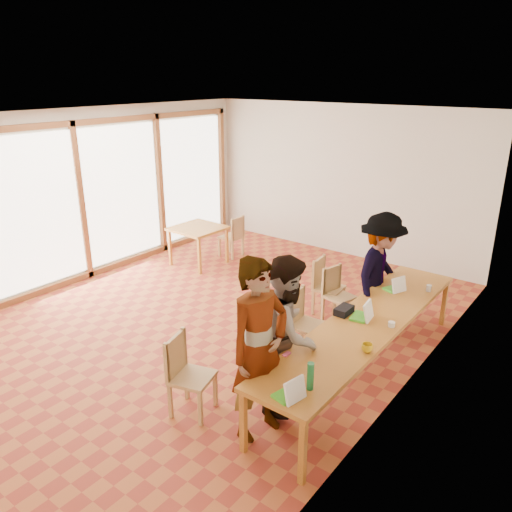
# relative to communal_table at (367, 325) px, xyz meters

# --- Properties ---
(ground) EXTENTS (8.00, 8.00, 0.00)m
(ground) POSITION_rel_communal_table_xyz_m (-2.50, -0.12, -0.70)
(ground) COLOR #A65128
(ground) RESTS_ON ground
(wall_back) EXTENTS (6.00, 0.10, 3.00)m
(wall_back) POSITION_rel_communal_table_xyz_m (-2.50, 3.88, 0.80)
(wall_back) COLOR beige
(wall_back) RESTS_ON ground
(wall_right) EXTENTS (0.10, 8.00, 3.00)m
(wall_right) POSITION_rel_communal_table_xyz_m (0.50, -0.12, 0.80)
(wall_right) COLOR beige
(wall_right) RESTS_ON ground
(window_wall) EXTENTS (0.10, 8.00, 3.00)m
(window_wall) POSITION_rel_communal_table_xyz_m (-5.46, -0.12, 0.80)
(window_wall) COLOR white
(window_wall) RESTS_ON ground
(ceiling) EXTENTS (6.00, 8.00, 0.04)m
(ceiling) POSITION_rel_communal_table_xyz_m (-2.50, -0.12, 2.32)
(ceiling) COLOR white
(ceiling) RESTS_ON wall_back
(communal_table) EXTENTS (0.80, 4.00, 0.75)m
(communal_table) POSITION_rel_communal_table_xyz_m (0.00, 0.00, 0.00)
(communal_table) COLOR #C7822C
(communal_table) RESTS_ON ground
(side_table) EXTENTS (0.90, 0.90, 0.75)m
(side_table) POSITION_rel_communal_table_xyz_m (-4.30, 1.59, -0.03)
(side_table) COLOR #C7822C
(side_table) RESTS_ON ground
(chair_near) EXTENTS (0.52, 0.52, 0.48)m
(chair_near) POSITION_rel_communal_table_xyz_m (-1.26, -1.82, -0.14)
(chair_near) COLOR tan
(chair_near) RESTS_ON ground
(chair_mid) EXTENTS (0.44, 0.44, 0.47)m
(chair_mid) POSITION_rel_communal_table_xyz_m (-0.91, -0.00, -0.16)
(chair_mid) COLOR tan
(chair_mid) RESTS_ON ground
(chair_far) EXTENTS (0.45, 0.45, 0.47)m
(chair_far) POSITION_rel_communal_table_xyz_m (-1.30, 1.23, -0.16)
(chair_far) COLOR tan
(chair_far) RESTS_ON ground
(chair_empty) EXTENTS (0.47, 0.47, 0.44)m
(chair_empty) POSITION_rel_communal_table_xyz_m (-1.03, 1.13, -0.19)
(chair_empty) COLOR tan
(chair_empty) RESTS_ON ground
(chair_spare) EXTENTS (0.40, 0.40, 0.45)m
(chair_spare) POSITION_rel_communal_table_xyz_m (-3.99, 2.32, -0.18)
(chair_spare) COLOR tan
(chair_spare) RESTS_ON ground
(person_near) EXTENTS (0.59, 0.78, 1.93)m
(person_near) POSITION_rel_communal_table_xyz_m (-0.42, -1.59, 0.26)
(person_near) COLOR gray
(person_near) RESTS_ON ground
(person_mid) EXTENTS (0.96, 1.06, 1.76)m
(person_mid) POSITION_rel_communal_table_xyz_m (-0.47, -1.00, 0.18)
(person_mid) COLOR gray
(person_mid) RESTS_ON ground
(person_far) EXTENTS (0.76, 1.20, 1.77)m
(person_far) POSITION_rel_communal_table_xyz_m (-0.37, 1.16, 0.18)
(person_far) COLOR gray
(person_far) RESTS_ON ground
(laptop_near) EXTENTS (0.27, 0.29, 0.22)m
(laptop_near) POSITION_rel_communal_table_xyz_m (0.12, -1.81, 0.11)
(laptop_near) COLOR green
(laptop_near) RESTS_ON communal_table
(laptop_mid) EXTENTS (0.27, 0.30, 0.23)m
(laptop_mid) POSITION_rel_communal_table_xyz_m (-0.06, 0.03, 0.11)
(laptop_mid) COLOR green
(laptop_mid) RESTS_ON communal_table
(laptop_far) EXTENTS (0.29, 0.30, 0.21)m
(laptop_far) POSITION_rel_communal_table_xyz_m (-0.08, 1.05, 0.10)
(laptop_far) COLOR green
(laptop_far) RESTS_ON communal_table
(yellow_mug) EXTENTS (0.15, 0.15, 0.10)m
(yellow_mug) POSITION_rel_communal_table_xyz_m (0.31, -0.65, 0.09)
(yellow_mug) COLOR gold
(yellow_mug) RESTS_ON communal_table
(green_bottle) EXTENTS (0.07, 0.07, 0.28)m
(green_bottle) POSITION_rel_communal_table_xyz_m (0.18, -1.58, 0.19)
(green_bottle) COLOR #20753C
(green_bottle) RESTS_ON communal_table
(clear_glass) EXTENTS (0.07, 0.07, 0.09)m
(clear_glass) POSITION_rel_communal_table_xyz_m (0.28, 1.31, 0.09)
(clear_glass) COLOR silver
(clear_glass) RESTS_ON communal_table
(condiment_cup) EXTENTS (0.08, 0.08, 0.06)m
(condiment_cup) POSITION_rel_communal_table_xyz_m (0.29, 0.04, 0.08)
(condiment_cup) COLOR white
(condiment_cup) RESTS_ON communal_table
(pink_phone) EXTENTS (0.05, 0.10, 0.01)m
(pink_phone) POSITION_rel_communal_table_xyz_m (-0.33, -1.21, 0.05)
(pink_phone) COLOR #DE4B7A
(pink_phone) RESTS_ON communal_table
(black_pouch) EXTENTS (0.16, 0.26, 0.09)m
(black_pouch) POSITION_rel_communal_table_xyz_m (-0.31, 0.01, 0.09)
(black_pouch) COLOR black
(black_pouch) RESTS_ON communal_table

